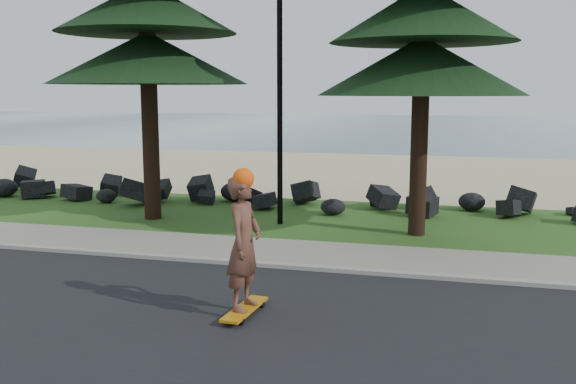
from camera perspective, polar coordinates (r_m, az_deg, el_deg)
name	(u,v)px	position (r m, az deg, el deg)	size (l,w,h in m)	color
ground	(240,253)	(13.65, -4.32, -5.46)	(160.00, 160.00, 0.00)	#285019
road	(138,328)	(9.70, -13.21, -11.71)	(160.00, 7.00, 0.02)	black
kerb	(225,262)	(12.82, -5.64, -6.21)	(160.00, 0.20, 0.10)	gray
sidewalk	(243,249)	(13.82, -4.05, -5.11)	(160.00, 2.00, 0.08)	gray
beach_sand	(351,171)	(27.54, 5.58, 1.86)	(160.00, 15.00, 0.01)	#CEB989
ocean	(411,126)	(63.72, 10.90, 5.76)	(160.00, 58.00, 0.01)	#30505D
seawall_boulders	(302,207)	(18.91, 1.23, -1.38)	(60.00, 2.40, 1.10)	black
lamp_post	(280,61)	(16.29, -0.74, 11.57)	(0.25, 0.14, 8.14)	black
skateboarder	(244,244)	(9.65, -3.93, -4.60)	(0.54, 1.23, 2.26)	#BA730A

